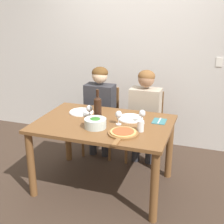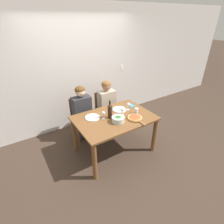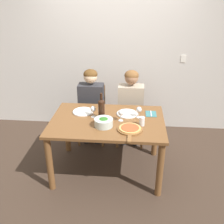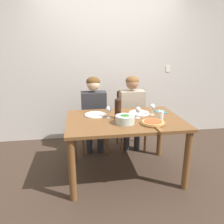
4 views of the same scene
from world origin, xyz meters
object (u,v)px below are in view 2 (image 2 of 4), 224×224
dinner_plate_left (93,117)px  dinner_plate_right (119,109)px  wine_glass_left (103,113)px  person_man (107,102)px  water_tumbler (136,111)px  broccoli_bowl (118,119)px  person_woman (82,109)px  fork_on_napkin (131,105)px  pizza_on_board (135,118)px  wine_glass_right (128,105)px  chair_left (81,116)px  chair_right (105,109)px  wine_bottle (110,111)px  wine_glass_centre (122,110)px

dinner_plate_left → dinner_plate_right: size_ratio=1.00×
dinner_plate_right → wine_glass_left: wine_glass_left is taller
person_man → water_tumbler: bearing=-79.8°
broccoli_bowl → person_woman: bearing=108.5°
dinner_plate_left → fork_on_napkin: bearing=1.2°
pizza_on_board → wine_glass_right: bearing=73.4°
person_man → pizza_on_board: 0.97m
wine_glass_left → fork_on_napkin: size_ratio=0.84×
chair_left → fork_on_napkin: (0.88, -0.62, 0.30)m
wine_glass_right → person_woman: bearing=139.0°
chair_right → water_tumbler: (0.15, -0.94, 0.35)m
person_man → fork_on_napkin: person_man is taller
chair_left → dinner_plate_right: size_ratio=3.21×
person_woman → broccoli_bowl: person_woman is taller
person_man → wine_glass_right: person_man is taller
wine_bottle → pizza_on_board: 0.48m
person_man → wine_glass_right: size_ratio=7.99×
chair_right → dinner_plate_left: chair_right is taller
person_woman → water_tumbler: bearing=-47.8°
wine_glass_left → wine_glass_right: (0.58, 0.03, 0.00)m
pizza_on_board → dinner_plate_right: bearing=96.4°
dinner_plate_left → wine_glass_centre: bearing=-21.6°
broccoli_bowl → wine_glass_centre: (0.20, 0.16, 0.05)m
dinner_plate_right → wine_glass_right: wine_glass_right is taller
chair_left → wine_bottle: 0.95m
chair_left → wine_glass_centre: wine_glass_centre is taller
wine_bottle → wine_glass_centre: size_ratio=2.31×
chair_left → person_woman: (-0.00, -0.11, 0.24)m
dinner_plate_right → pizza_on_board: bearing=-83.6°
dinner_plate_left → dinner_plate_right: same height
person_man → fork_on_napkin: 0.58m
chair_right → wine_glass_left: wine_glass_left is taller
wine_glass_centre → fork_on_napkin: bearing=30.1°
broccoli_bowl → fork_on_napkin: (0.59, 0.38, -0.05)m
wine_glass_left → fork_on_napkin: 0.77m
wine_glass_left → water_tumbler: wine_glass_left is taller
wine_bottle → dinner_plate_left: (-0.27, 0.17, -0.13)m
fork_on_napkin → chair_right: bearing=114.1°
wine_glass_centre → water_tumbler: wine_glass_centre is taller
wine_glass_left → person_woman: bearing=101.7°
wine_bottle → wine_glass_left: size_ratio=2.31×
wine_glass_centre → pizza_on_board: bearing=-63.0°
chair_left → wine_bottle: size_ratio=2.58×
pizza_on_board → wine_glass_left: wine_glass_left is taller
dinner_plate_right → wine_glass_left: bearing=-164.6°
person_woman → dinner_plate_right: 0.79m
person_man → dinner_plate_left: (-0.63, -0.53, 0.06)m
wine_glass_right → fork_on_napkin: wine_glass_right is taller
dinner_plate_right → water_tumbler: bearing=-57.4°
wine_bottle → water_tumbler: size_ratio=3.15×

